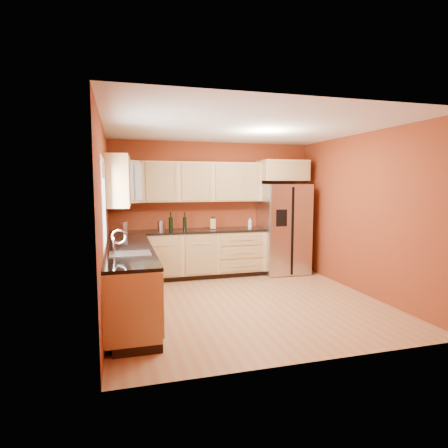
% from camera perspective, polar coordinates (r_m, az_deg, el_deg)
% --- Properties ---
extents(floor, '(4.00, 4.00, 0.00)m').
position_cam_1_polar(floor, '(5.81, 3.29, -11.79)').
color(floor, '#AD6A43').
rests_on(floor, ground).
extents(ceiling, '(4.00, 4.00, 0.00)m').
position_cam_1_polar(ceiling, '(5.59, 3.46, 14.50)').
color(ceiling, silver).
rests_on(ceiling, wall_back).
extents(wall_back, '(4.00, 0.04, 2.60)m').
position_cam_1_polar(wall_back, '(7.46, -1.65, 2.39)').
color(wall_back, maroon).
rests_on(wall_back, floor).
extents(wall_front, '(4.00, 0.04, 2.60)m').
position_cam_1_polar(wall_front, '(3.73, 13.45, -1.54)').
color(wall_front, maroon).
rests_on(wall_front, floor).
extents(wall_left, '(0.04, 4.00, 2.60)m').
position_cam_1_polar(wall_left, '(5.25, -17.74, 0.52)').
color(wall_left, maroon).
rests_on(wall_left, floor).
extents(wall_right, '(0.04, 4.00, 2.60)m').
position_cam_1_polar(wall_right, '(6.48, 20.34, 1.44)').
color(wall_right, maroon).
rests_on(wall_right, floor).
extents(base_cabinets_back, '(2.90, 0.60, 0.88)m').
position_cam_1_polar(base_cabinets_back, '(7.16, -5.33, -4.73)').
color(base_cabinets_back, tan).
rests_on(base_cabinets_back, floor).
extents(base_cabinets_left, '(0.60, 2.80, 0.88)m').
position_cam_1_polar(base_cabinets_left, '(5.39, -14.22, -8.51)').
color(base_cabinets_left, tan).
rests_on(base_cabinets_left, floor).
extents(countertop_back, '(2.90, 0.62, 0.04)m').
position_cam_1_polar(countertop_back, '(7.08, -5.35, -1.09)').
color(countertop_back, black).
rests_on(countertop_back, base_cabinets_back).
extents(countertop_left, '(0.62, 2.80, 0.04)m').
position_cam_1_polar(countertop_left, '(5.30, -14.24, -3.69)').
color(countertop_left, black).
rests_on(countertop_left, base_cabinets_left).
extents(upper_cabinets_back, '(2.30, 0.33, 0.75)m').
position_cam_1_polar(upper_cabinets_back, '(7.23, -3.28, 6.43)').
color(upper_cabinets_back, tan).
rests_on(upper_cabinets_back, wall_back).
extents(upper_cabinets_left, '(0.33, 1.35, 0.75)m').
position_cam_1_polar(upper_cabinets_left, '(5.95, -16.07, 6.27)').
color(upper_cabinets_left, tan).
rests_on(upper_cabinets_left, wall_left).
extents(corner_upper_cabinet, '(0.67, 0.67, 0.75)m').
position_cam_1_polar(corner_upper_cabinet, '(6.89, -14.65, 6.25)').
color(corner_upper_cabinet, tan).
rests_on(corner_upper_cabinet, wall_back).
extents(over_fridge_cabinet, '(0.92, 0.60, 0.40)m').
position_cam_1_polar(over_fridge_cabinet, '(7.61, 8.90, 8.04)').
color(over_fridge_cabinet, tan).
rests_on(over_fridge_cabinet, wall_back).
extents(refrigerator, '(0.90, 0.75, 1.78)m').
position_cam_1_polar(refrigerator, '(7.59, 8.99, -0.73)').
color(refrigerator, '#BBBBC0').
rests_on(refrigerator, floor).
extents(window, '(0.03, 0.90, 1.00)m').
position_cam_1_polar(window, '(4.73, -17.81, 2.98)').
color(window, white).
rests_on(window, wall_left).
extents(sink_faucet, '(0.50, 0.42, 0.30)m').
position_cam_1_polar(sink_faucet, '(4.78, -14.14, -2.68)').
color(sink_faucet, silver).
rests_on(sink_faucet, countertop_left).
extents(canister_left, '(0.13, 0.13, 0.20)m').
position_cam_1_polar(canister_left, '(6.95, -9.60, -0.29)').
color(canister_left, '#BBBBC0').
rests_on(canister_left, countertop_back).
extents(canister_right, '(0.15, 0.15, 0.20)m').
position_cam_1_polar(canister_right, '(6.88, -14.94, -0.47)').
color(canister_right, '#BBBBC0').
rests_on(canister_right, countertop_back).
extents(wine_bottle_a, '(0.10, 0.10, 0.35)m').
position_cam_1_polar(wine_bottle_a, '(6.96, -8.11, 0.38)').
color(wine_bottle_a, black).
rests_on(wine_bottle_a, countertop_back).
extents(wine_bottle_b, '(0.09, 0.09, 0.34)m').
position_cam_1_polar(wine_bottle_b, '(7.06, -6.00, 0.43)').
color(wine_bottle_b, black).
rests_on(wine_bottle_b, countertop_back).
extents(knife_block, '(0.12, 0.11, 0.20)m').
position_cam_1_polar(knife_block, '(7.20, -1.69, 0.01)').
color(knife_block, tan).
rests_on(knife_block, countertop_back).
extents(soap_dispenser, '(0.07, 0.07, 0.20)m').
position_cam_1_polar(soap_dispenser, '(7.36, 3.94, 0.13)').
color(soap_dispenser, white).
rests_on(soap_dispenser, countertop_back).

